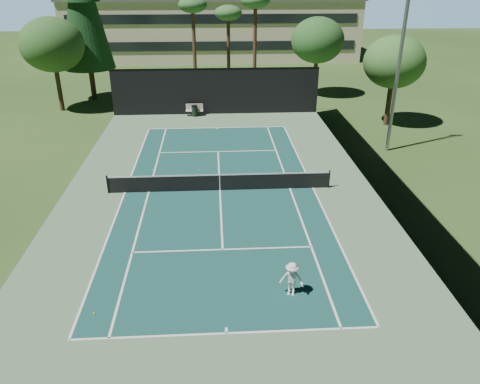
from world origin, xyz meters
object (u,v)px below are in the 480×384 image
at_px(tennis_net, 220,182).
at_px(tennis_ball_a, 94,313).
at_px(player, 292,279).
at_px(park_bench, 194,109).
at_px(tennis_ball_c, 200,170).
at_px(trash_bin, 195,111).
at_px(tennis_ball_b, 178,175).
at_px(tennis_ball_d, 152,170).

relative_size(tennis_net, tennis_ball_a, 168.14).
bearing_deg(player, park_bench, 117.81).
height_order(player, tennis_ball_c, player).
bearing_deg(tennis_ball_a, park_bench, 83.49).
xyz_separation_m(tennis_ball_c, trash_bin, (-0.65, 12.21, 0.45)).
bearing_deg(tennis_ball_b, tennis_ball_a, -100.12).
bearing_deg(player, tennis_ball_d, 135.53).
bearing_deg(tennis_ball_d, tennis_ball_c, -1.06).
bearing_deg(tennis_ball_d, tennis_net, -36.97).
bearing_deg(trash_bin, tennis_ball_d, -101.01).
bearing_deg(park_bench, trash_bin, -84.76).
xyz_separation_m(player, tennis_ball_d, (-6.87, 13.02, -0.71)).
bearing_deg(park_bench, tennis_ball_d, -100.68).
xyz_separation_m(tennis_ball_a, tennis_ball_d, (0.64, 13.76, -0.01)).
bearing_deg(trash_bin, tennis_net, -83.00).
relative_size(tennis_ball_d, trash_bin, 0.07).
height_order(player, trash_bin, player).
relative_size(tennis_ball_a, trash_bin, 0.08).
relative_size(tennis_ball_c, trash_bin, 0.07).
distance_m(player, park_bench, 25.84).
distance_m(tennis_net, tennis_ball_a, 11.65).
xyz_separation_m(tennis_ball_b, trash_bin, (0.70, 13.00, 0.44)).
height_order(tennis_net, tennis_ball_c, tennis_net).
height_order(tennis_net, trash_bin, tennis_net).
bearing_deg(tennis_ball_c, player, -73.43).
bearing_deg(tennis_ball_d, tennis_ball_b, -26.96).
bearing_deg(tennis_ball_a, player, 5.59).
xyz_separation_m(tennis_net, tennis_ball_d, (-4.25, 3.20, -0.53)).
bearing_deg(tennis_ball_d, player, -62.18).
bearing_deg(tennis_ball_d, tennis_ball_a, -92.68).
bearing_deg(tennis_ball_c, tennis_ball_a, -104.95).
xyz_separation_m(tennis_ball_a, park_bench, (2.99, 26.17, 0.51)).
bearing_deg(park_bench, player, -79.90).
xyz_separation_m(tennis_ball_d, trash_bin, (2.37, 12.16, 0.45)).
distance_m(player, tennis_ball_b, 13.27).
xyz_separation_m(park_bench, trash_bin, (0.02, -0.26, -0.07)).
bearing_deg(tennis_net, tennis_ball_c, 111.48).
relative_size(tennis_ball_c, tennis_ball_d, 0.96).
xyz_separation_m(tennis_ball_d, park_bench, (2.34, 12.41, 0.51)).
distance_m(tennis_ball_c, trash_bin, 12.24).
distance_m(tennis_ball_b, trash_bin, 13.03).
bearing_deg(trash_bin, player, -79.85).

